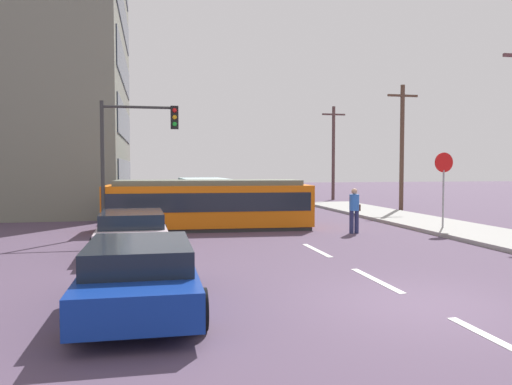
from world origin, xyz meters
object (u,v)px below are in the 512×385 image
Objects in this scene: city_bus at (205,192)px; parked_sedan_far at (134,207)px; traffic_light_mast at (134,141)px; utility_pole_far at (333,151)px; stop_sign at (444,174)px; parked_sedan_mid at (132,231)px; utility_pole_mid at (402,145)px; streetcar_tram at (209,204)px; parked_sedan_near at (140,273)px; parked_sedan_furthest at (147,198)px; pedestrian_crossing at (354,208)px.

city_bus is 6.15m from parked_sedan_far.
traffic_light_mast is 0.69× the size of utility_pole_far.
utility_pole_far reaches higher than stop_sign.
utility_pole_mid is (14.44, 11.40, 3.09)m from parked_sedan_mid.
streetcar_tram reaches higher than parked_sedan_far.
stop_sign is 0.41× the size of utility_pole_mid.
parked_sedan_near is at bearing -116.70° from utility_pole_far.
stop_sign is 18.69m from utility_pole_far.
parked_sedan_furthest is at bearing -157.39° from utility_pole_far.
utility_pole_mid is at bearing 71.81° from stop_sign.
traffic_light_mast is at bearing -91.65° from parked_sedan_furthest.
streetcar_tram is 13.56m from utility_pole_mid.
parked_sedan_furthest is 15.04m from utility_pole_mid.
traffic_light_mast is 16.27m from utility_pole_mid.
parked_sedan_furthest is 0.58× the size of utility_pole_far.
streetcar_tram is 11.30m from parked_sedan_near.
streetcar_tram is 5.68m from pedestrian_crossing.
parked_sedan_far is (-3.02, 3.96, -0.38)m from streetcar_tram.
streetcar_tram is at bearing 20.56° from traffic_light_mast.
pedestrian_crossing is at bearing -59.14° from parked_sedan_furthest.
pedestrian_crossing is at bearing 48.77° from parked_sedan_near.
parked_sedan_far is 1.11× the size of parked_sedan_furthest.
city_bus is 1.33× the size of parked_sedan_near.
traffic_light_mast is at bearing -109.94° from city_bus.
parked_sedan_far is (-0.25, 9.01, -0.00)m from parked_sedan_mid.
stop_sign is at bearing -6.50° from traffic_light_mast.
parked_sedan_far is at bearing -127.99° from city_bus.
parked_sedan_furthest is 0.85× the size of traffic_light_mast.
stop_sign is 0.60× the size of traffic_light_mast.
pedestrian_crossing reaches higher than parked_sedan_furthest.
city_bus reaches higher than pedestrian_crossing.
city_bus is at bearing 125.74° from stop_sign.
parked_sedan_near is at bearing -102.36° from streetcar_tram.
city_bus is at bearing 85.10° from streetcar_tram.
traffic_light_mast is at bearing 173.50° from stop_sign.
utility_pole_far reaches higher than city_bus.
stop_sign is at bearing -28.21° from parked_sedan_far.
traffic_light_mast is (-0.05, 3.99, 2.77)m from parked_sedan_mid.
pedestrian_crossing is 0.37× the size of parked_sedan_near.
parked_sedan_furthest is at bearing 164.10° from utility_pole_mid.
parked_sedan_mid and parked_sedan_far have the same top height.
utility_pole_far is (6.08, 18.49, 2.74)m from pedestrian_crossing.
utility_pole_mid reaches higher than city_bus.
utility_pole_mid is at bearing -12.66° from city_bus.
traffic_light_mast is (-0.33, -11.44, 2.77)m from parked_sedan_furthest.
parked_sedan_near and parked_sedan_mid have the same top height.
utility_pole_mid reaches higher than parked_sedan_mid.
streetcar_tram reaches higher than parked_sedan_furthest.
pedestrian_crossing is at bearing 18.52° from parked_sedan_mid.
streetcar_tram is 5.00m from parked_sedan_far.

